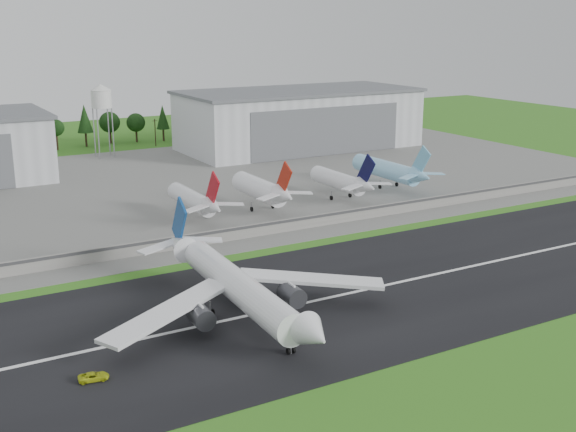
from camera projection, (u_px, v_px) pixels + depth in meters
ground at (398, 306)px, 141.21m from camera, size 600.00×600.00×0.00m
runway at (368, 289)px, 149.57m from camera, size 320.00×60.00×0.10m
runway_centerline at (368, 289)px, 149.56m from camera, size 220.00×1.00×0.02m
apron at (175, 186)px, 241.70m from camera, size 320.00×150.00×0.10m
blast_fence at (266, 229)px, 186.79m from camera, size 240.00×0.61×3.50m
hangar_east at (299, 119)px, 311.93m from camera, size 102.00×47.00×25.20m
water_tower at (101, 96)px, 287.29m from camera, size 8.40×8.40×29.40m
utility_poles at (107, 150)px, 308.71m from camera, size 230.00×3.00×12.00m
treeline at (97, 145)px, 321.27m from camera, size 320.00×16.00×22.00m
main_airliner at (240, 294)px, 133.69m from camera, size 57.23×59.20×18.17m
ground_vehicle at (94, 377)px, 111.52m from camera, size 4.99×2.92×1.30m
parked_jet_red_a at (196, 201)px, 198.77m from camera, size 7.36×31.29×16.34m
parked_jet_red_b at (264, 190)px, 208.94m from camera, size 7.36×31.29×16.89m
parked_jet_navy at (344, 181)px, 222.25m from camera, size 7.36×31.29×16.43m
parked_jet_skyblue at (392, 170)px, 237.14m from camera, size 7.36×37.29×16.75m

